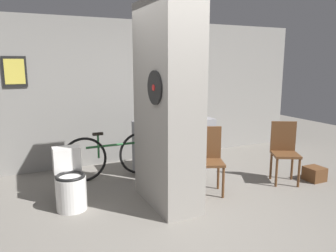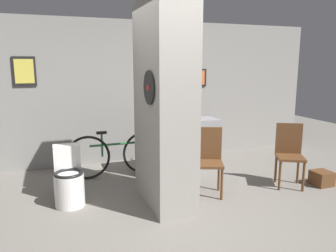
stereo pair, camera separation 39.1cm
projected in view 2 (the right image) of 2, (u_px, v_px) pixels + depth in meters
ground_plane at (171, 222)px, 3.84m from camera, size 14.00×14.00×0.00m
wall_back at (121, 92)px, 6.02m from camera, size 8.00×0.09×2.60m
pillar_center at (164, 106)px, 4.16m from camera, size 0.53×1.13×2.60m
counter_shelf at (179, 145)px, 5.63m from camera, size 1.40×0.44×0.88m
toilet at (69, 180)px, 4.28m from camera, size 0.38×0.54×0.76m
chair_near_pillar at (208, 158)px, 4.61m from camera, size 0.50×0.50×0.94m
chair_by_doorway at (289, 152)px, 4.91m from camera, size 0.52×0.52×0.94m
bicycle at (117, 154)px, 5.34m from camera, size 1.63×0.42×0.77m
bottle_tall at (190, 113)px, 5.57m from camera, size 0.09×0.09×0.33m
bottle_short at (181, 113)px, 5.61m from camera, size 0.09×0.09×0.29m
floor_crate at (322, 178)px, 4.98m from camera, size 0.27×0.27×0.22m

